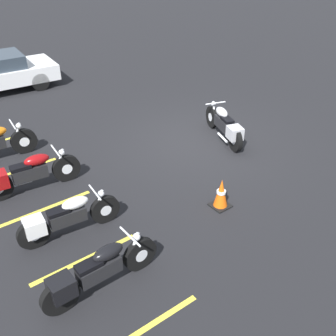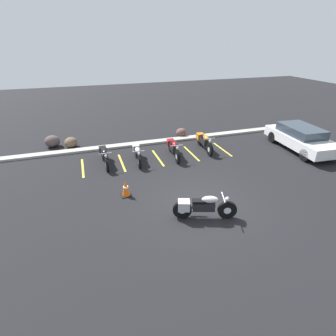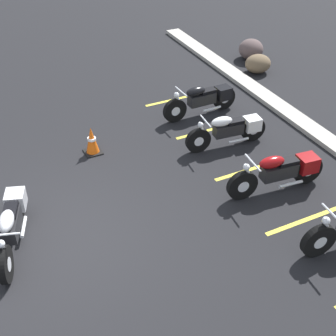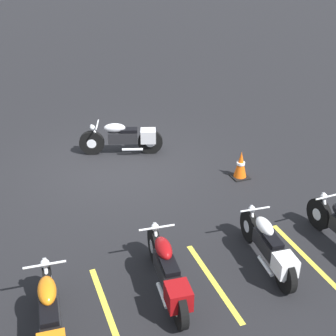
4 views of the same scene
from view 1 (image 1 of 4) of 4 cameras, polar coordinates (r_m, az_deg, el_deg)
ground at (r=11.19m, az=4.11°, el=3.87°), size 60.00×60.00×0.00m
motorcycle_silver_featured at (r=11.16m, az=8.26°, el=6.18°), size 2.11×0.95×0.86m
parked_bike_0 at (r=6.70m, az=-10.44°, el=-14.58°), size 0.60×2.15×0.84m
parked_bike_1 at (r=7.88m, az=-14.78°, el=-7.04°), size 0.60×2.07×0.81m
parked_bike_2 at (r=9.38m, az=-19.78°, el=-0.83°), size 0.65×2.23×0.88m
traffic_cone at (r=8.52m, az=7.71°, el=-3.75°), size 0.40×0.40×0.68m
stall_line_0 at (r=6.47m, az=-3.80°, el=-22.50°), size 0.10×2.10×0.00m
stall_line_1 at (r=7.58m, az=-11.93°, el=-12.80°), size 0.10×2.10×0.00m
stall_line_2 at (r=8.96m, az=-17.38°, el=-5.66°), size 0.10×2.10×0.00m
stall_line_3 at (r=10.49m, az=-21.21°, el=-0.48°), size 0.10×2.10×0.00m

